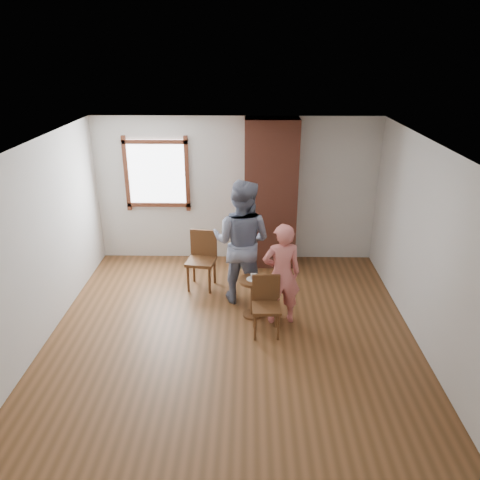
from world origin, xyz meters
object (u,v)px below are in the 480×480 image
dining_chair_left (202,256)px  side_table (253,291)px  stoneware_crock (243,255)px  man (242,242)px  person_pink (281,274)px  dining_chair_right (266,302)px

dining_chair_left → side_table: bearing=-40.1°
stoneware_crock → side_table: bearing=-84.5°
dining_chair_left → man: size_ratio=0.49×
dining_chair_left → man: man is taller
stoneware_crock → side_table: 1.71m
person_pink → dining_chair_left: bearing=-49.9°
dining_chair_left → person_pink: bearing=-32.4°
stoneware_crock → man: size_ratio=0.22×
dining_chair_left → person_pink: person_pink is taller
side_table → person_pink: person_pink is taller
dining_chair_right → man: (-0.35, 0.90, 0.50)m
dining_chair_left → man: (0.65, -0.43, 0.44)m
dining_chair_right → person_pink: person_pink is taller
dining_chair_right → person_pink: (0.22, 0.27, 0.29)m
dining_chair_left → dining_chair_right: 1.67m
dining_chair_left → side_table: size_ratio=1.56×
stoneware_crock → dining_chair_right: dining_chair_right is taller
side_table → man: size_ratio=0.31×
person_pink → side_table: bearing=-26.5°
dining_chair_right → man: 1.09m
man → person_pink: 0.88m
dining_chair_right → side_table: 0.44m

